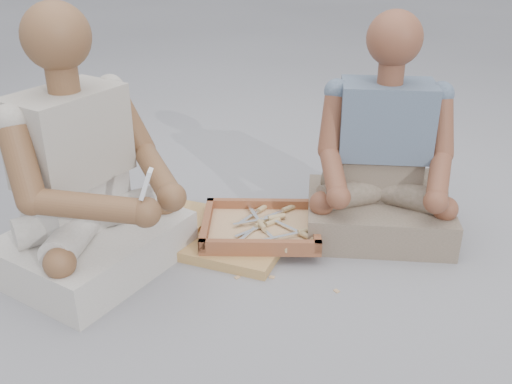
% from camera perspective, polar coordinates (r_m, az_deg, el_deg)
% --- Properties ---
extents(ground, '(60.00, 60.00, 0.00)m').
position_cam_1_polar(ground, '(2.01, 0.09, -10.25)').
color(ground, gray).
rests_on(ground, ground).
extents(carved_panel, '(0.68, 0.51, 0.04)m').
position_cam_1_polar(carved_panel, '(2.32, -4.51, -4.23)').
color(carved_panel, '#9B643C').
rests_on(carved_panel, ground).
extents(tool_tray, '(0.51, 0.44, 0.06)m').
position_cam_1_polar(tool_tray, '(2.28, 0.46, -3.58)').
color(tool_tray, brown).
rests_on(tool_tray, carved_panel).
extents(chisel_0, '(0.11, 0.21, 0.02)m').
position_cam_1_polar(chisel_0, '(2.39, 0.41, -1.78)').
color(chisel_0, silver).
rests_on(chisel_0, tool_tray).
extents(chisel_1, '(0.16, 0.18, 0.02)m').
position_cam_1_polar(chisel_1, '(2.16, 2.37, -5.17)').
color(chisel_1, silver).
rests_on(chisel_1, tool_tray).
extents(chisel_2, '(0.09, 0.21, 0.02)m').
position_cam_1_polar(chisel_2, '(2.28, 0.17, -3.35)').
color(chisel_2, silver).
rests_on(chisel_2, tool_tray).
extents(chisel_3, '(0.19, 0.14, 0.02)m').
position_cam_1_polar(chisel_3, '(2.22, 4.56, -4.01)').
color(chisel_3, silver).
rests_on(chisel_3, tool_tray).
extents(chisel_4, '(0.16, 0.18, 0.02)m').
position_cam_1_polar(chisel_4, '(2.29, 1.23, -3.21)').
color(chisel_4, silver).
rests_on(chisel_4, tool_tray).
extents(chisel_5, '(0.12, 0.20, 0.02)m').
position_cam_1_polar(chisel_5, '(2.28, 0.42, -3.08)').
color(chisel_5, silver).
rests_on(chisel_5, tool_tray).
extents(chisel_6, '(0.15, 0.18, 0.02)m').
position_cam_1_polar(chisel_6, '(2.39, 2.95, -1.77)').
color(chisel_6, silver).
rests_on(chisel_6, tool_tray).
extents(chisel_7, '(0.19, 0.14, 0.02)m').
position_cam_1_polar(chisel_7, '(2.21, 4.78, -4.25)').
color(chisel_7, silver).
rests_on(chisel_7, tool_tray).
extents(chisel_8, '(0.20, 0.13, 0.02)m').
position_cam_1_polar(chisel_8, '(2.32, 1.56, -2.59)').
color(chisel_8, silver).
rests_on(chisel_8, tool_tray).
extents(wood_chip_0, '(0.02, 0.02, 0.00)m').
position_cam_1_polar(wood_chip_0, '(2.09, 1.60, -8.51)').
color(wood_chip_0, tan).
rests_on(wood_chip_0, ground).
extents(wood_chip_1, '(0.02, 0.02, 0.00)m').
position_cam_1_polar(wood_chip_1, '(2.32, 3.60, -4.82)').
color(wood_chip_1, tan).
rests_on(wood_chip_1, ground).
extents(wood_chip_2, '(0.02, 0.02, 0.00)m').
position_cam_1_polar(wood_chip_2, '(2.16, -9.62, -7.64)').
color(wood_chip_2, tan).
rests_on(wood_chip_2, ground).
extents(wood_chip_3, '(0.02, 0.02, 0.00)m').
position_cam_1_polar(wood_chip_3, '(2.28, -7.22, -5.54)').
color(wood_chip_3, tan).
rests_on(wood_chip_3, ground).
extents(wood_chip_4, '(0.02, 0.02, 0.00)m').
position_cam_1_polar(wood_chip_4, '(2.04, 8.06, -9.78)').
color(wood_chip_4, tan).
rests_on(wood_chip_4, ground).
extents(wood_chip_5, '(0.02, 0.02, 0.00)m').
position_cam_1_polar(wood_chip_5, '(2.53, 4.90, -2.01)').
color(wood_chip_5, tan).
rests_on(wood_chip_5, ground).
extents(wood_chip_6, '(0.02, 0.02, 0.00)m').
position_cam_1_polar(wood_chip_6, '(2.38, 8.22, -4.18)').
color(wood_chip_6, tan).
rests_on(wood_chip_6, ground).
extents(wood_chip_7, '(0.02, 0.02, 0.00)m').
position_cam_1_polar(wood_chip_7, '(2.38, 1.31, -3.87)').
color(wood_chip_7, tan).
rests_on(wood_chip_7, ground).
extents(wood_chip_8, '(0.02, 0.02, 0.00)m').
position_cam_1_polar(wood_chip_8, '(2.31, 4.12, -4.92)').
color(wood_chip_8, tan).
rests_on(wood_chip_8, ground).
extents(wood_chip_9, '(0.02, 0.02, 0.00)m').
position_cam_1_polar(wood_chip_9, '(2.09, -1.89, -8.53)').
color(wood_chip_9, tan).
rests_on(wood_chip_9, ground).
extents(craftsman, '(0.72, 0.75, 0.95)m').
position_cam_1_polar(craftsman, '(2.09, -16.65, 0.51)').
color(craftsman, beige).
rests_on(craftsman, ground).
extents(companion, '(0.61, 0.51, 0.89)m').
position_cam_1_polar(companion, '(2.32, 12.52, 2.70)').
color(companion, gray).
rests_on(companion, ground).
extents(mobile_phone, '(0.05, 0.05, 0.10)m').
position_cam_1_polar(mobile_phone, '(1.77, -10.93, 0.81)').
color(mobile_phone, white).
rests_on(mobile_phone, craftsman).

